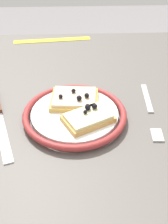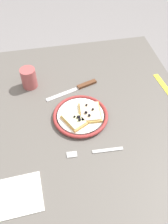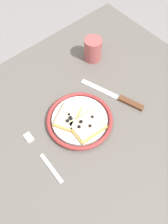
{
  "view_description": "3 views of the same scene",
  "coord_description": "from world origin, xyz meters",
  "px_view_note": "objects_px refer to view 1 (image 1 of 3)",
  "views": [
    {
      "loc": [
        0.03,
        0.51,
        1.12
      ],
      "look_at": [
        0.01,
        0.03,
        0.75
      ],
      "focal_mm": 47.16,
      "sensor_mm": 36.0,
      "label": 1
    },
    {
      "loc": [
        -0.58,
        0.13,
        1.47
      ],
      "look_at": [
        0.04,
        0.01,
        0.74
      ],
      "focal_mm": 39.04,
      "sensor_mm": 36.0,
      "label": 2
    },
    {
      "loc": [
        -0.24,
        -0.3,
        1.47
      ],
      "look_at": [
        0.05,
        0.03,
        0.77
      ],
      "focal_mm": 41.24,
      "sensor_mm": 36.0,
      "label": 3
    }
  ],
  "objects_px": {
    "dining_table": "(86,142)",
    "pizza_slice_near": "(75,99)",
    "measuring_tape": "(52,40)",
    "plate": "(75,115)",
    "fork": "(150,111)",
    "pizza_slice_far": "(87,117)"
  },
  "relations": [
    {
      "from": "plate",
      "to": "pizza_slice_far",
      "type": "xyz_separation_m",
      "value": [
        -0.02,
        0.03,
        0.01
      ]
    },
    {
      "from": "dining_table",
      "to": "fork",
      "type": "relative_size",
      "value": 5.25
    },
    {
      "from": "dining_table",
      "to": "fork",
      "type": "height_order",
      "value": "fork"
    },
    {
      "from": "measuring_tape",
      "to": "pizza_slice_far",
      "type": "bearing_deg",
      "value": 96.33
    },
    {
      "from": "dining_table",
      "to": "measuring_tape",
      "type": "xyz_separation_m",
      "value": [
        0.09,
        -0.37,
        0.1
      ]
    },
    {
      "from": "plate",
      "to": "fork",
      "type": "xyz_separation_m",
      "value": [
        -0.16,
        -0.02,
        -0.01
      ]
    },
    {
      "from": "plate",
      "to": "fork",
      "type": "height_order",
      "value": "plate"
    },
    {
      "from": "dining_table",
      "to": "pizza_slice_near",
      "type": "xyz_separation_m",
      "value": [
        0.03,
        -0.01,
        0.12
      ]
    },
    {
      "from": "pizza_slice_near",
      "to": "measuring_tape",
      "type": "height_order",
      "value": "pizza_slice_near"
    },
    {
      "from": "plate",
      "to": "measuring_tape",
      "type": "xyz_separation_m",
      "value": [
        0.07,
        -0.4,
        -0.01
      ]
    },
    {
      "from": "dining_table",
      "to": "pizza_slice_near",
      "type": "height_order",
      "value": "pizza_slice_near"
    },
    {
      "from": "fork",
      "to": "measuring_tape",
      "type": "distance_m",
      "value": 0.45
    },
    {
      "from": "fork",
      "to": "measuring_tape",
      "type": "relative_size",
      "value": 0.83
    },
    {
      "from": "plate",
      "to": "measuring_tape",
      "type": "distance_m",
      "value": 0.41
    },
    {
      "from": "pizza_slice_near",
      "to": "dining_table",
      "type": "bearing_deg",
      "value": 163.05
    },
    {
      "from": "pizza_slice_near",
      "to": "measuring_tape",
      "type": "xyz_separation_m",
      "value": [
        0.07,
        -0.36,
        -0.02
      ]
    },
    {
      "from": "pizza_slice_far",
      "to": "fork",
      "type": "height_order",
      "value": "pizza_slice_far"
    },
    {
      "from": "pizza_slice_far",
      "to": "measuring_tape",
      "type": "relative_size",
      "value": 0.47
    },
    {
      "from": "dining_table",
      "to": "measuring_tape",
      "type": "bearing_deg",
      "value": -75.98
    },
    {
      "from": "pizza_slice_far",
      "to": "measuring_tape",
      "type": "height_order",
      "value": "pizza_slice_far"
    },
    {
      "from": "dining_table",
      "to": "pizza_slice_far",
      "type": "distance_m",
      "value": 0.14
    },
    {
      "from": "pizza_slice_near",
      "to": "fork",
      "type": "relative_size",
      "value": 0.53
    }
  ]
}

